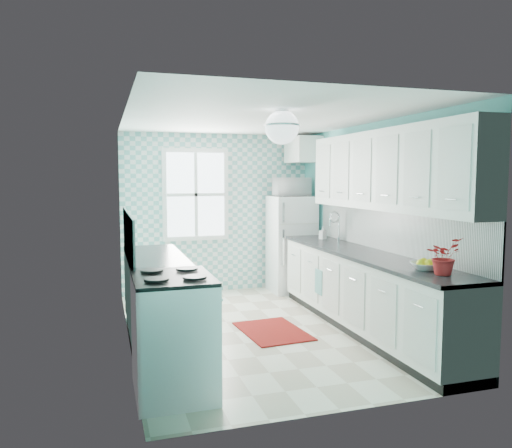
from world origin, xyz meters
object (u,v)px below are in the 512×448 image
object	(u,v)px
fruit_bowl	(425,266)
stove	(174,333)
sink	(326,242)
microwave	(292,187)
ceiling_light	(282,127)
fridge	(291,244)
potted_plant	(444,256)

from	to	relation	value
fruit_bowl	stove	bearing A→B (deg)	178.02
stove	sink	size ratio (longest dim) A/B	1.79
microwave	ceiling_light	bearing A→B (deg)	63.69
fridge	potted_plant	distance (m)	3.60
fridge	sink	distance (m)	1.10
stove	potted_plant	size ratio (longest dim) A/B	2.90
ceiling_light	microwave	world-z (taller)	ceiling_light
fridge	sink	bearing A→B (deg)	-82.18
sink	potted_plant	size ratio (longest dim) A/B	1.62
ceiling_light	sink	size ratio (longest dim) A/B	0.63
fridge	sink	size ratio (longest dim) A/B	2.75
fridge	sink	world-z (taller)	fridge
fruit_bowl	ceiling_light	bearing A→B (deg)	148.47
fridge	fruit_bowl	world-z (taller)	fridge
stove	potted_plant	bearing A→B (deg)	-5.64
ceiling_light	sink	xyz separation A→B (m)	(1.20, 1.50, -1.39)
stove	sink	xyz separation A→B (m)	(2.40, 2.15, 0.41)
fridge	fruit_bowl	size ratio (longest dim) A/B	5.52
ceiling_light	fruit_bowl	distance (m)	1.95
microwave	stove	bearing A→B (deg)	51.44
ceiling_light	fruit_bowl	size ratio (longest dim) A/B	1.27
stove	sink	distance (m)	3.25
microwave	fruit_bowl	bearing A→B (deg)	88.46
stove	fruit_bowl	xyz separation A→B (m)	(2.40, -0.08, 0.46)
fruit_bowl	microwave	size ratio (longest dim) A/B	0.52
ceiling_light	fridge	size ratio (longest dim) A/B	0.23
potted_plant	microwave	size ratio (longest dim) A/B	0.64
fridge	microwave	world-z (taller)	microwave
fruit_bowl	potted_plant	world-z (taller)	potted_plant
sink	microwave	size ratio (longest dim) A/B	1.05
ceiling_light	fruit_bowl	xyz separation A→B (m)	(1.20, -0.74, -1.35)
ceiling_light	potted_plant	xyz separation A→B (m)	(1.20, -1.00, -1.21)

